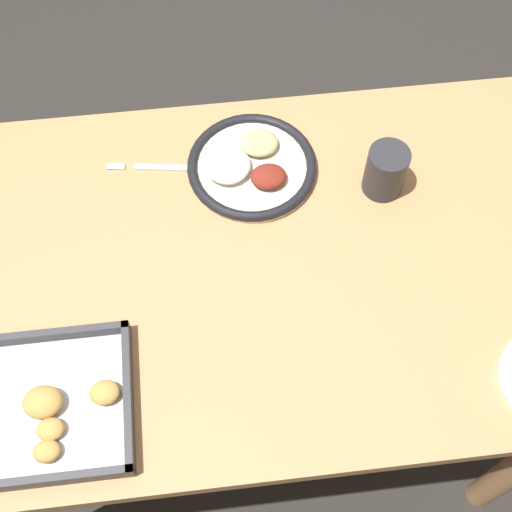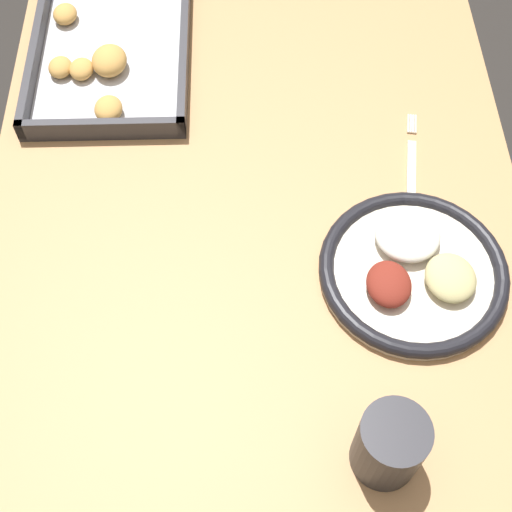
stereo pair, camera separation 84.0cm
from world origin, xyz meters
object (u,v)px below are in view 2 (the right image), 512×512
(fork, at_px, (411,176))
(baking_tray, at_px, (107,57))
(drinking_cup, at_px, (389,445))
(dinner_plate, at_px, (413,269))

(fork, bearing_deg, baking_tray, 70.55)
(fork, relative_size, baking_tray, 0.63)
(drinking_cup, bearing_deg, baking_tray, 29.69)
(dinner_plate, relative_size, drinking_cup, 2.45)
(fork, relative_size, drinking_cup, 2.09)
(dinner_plate, bearing_deg, fork, -7.58)
(fork, height_order, drinking_cup, drinking_cup)
(dinner_plate, distance_m, fork, 0.16)
(dinner_plate, relative_size, baking_tray, 0.74)
(drinking_cup, bearing_deg, fork, -12.46)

